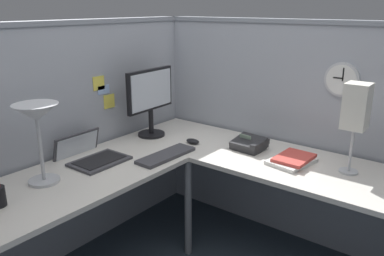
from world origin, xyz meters
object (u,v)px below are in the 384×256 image
at_px(desk_lamp_dome, 37,119).
at_px(book_stack, 292,160).
at_px(wall_clock, 342,79).
at_px(monitor, 150,97).
at_px(laptop, 89,155).
at_px(computer_mouse, 193,141).
at_px(keyboard, 166,155).
at_px(office_phone, 250,144).
at_px(desk_lamp_paper, 356,109).

relative_size(desk_lamp_dome, book_stack, 1.43).
bearing_deg(book_stack, desk_lamp_dome, 138.38).
xyz_separation_m(book_stack, wall_clock, (0.36, -0.14, 0.47)).
height_order(monitor, laptop, monitor).
bearing_deg(computer_mouse, keyboard, -176.00).
relative_size(office_phone, book_stack, 0.69).
xyz_separation_m(desk_lamp_dome, desk_lamp_paper, (1.16, -1.30, 0.02)).
height_order(keyboard, wall_clock, wall_clock).
bearing_deg(desk_lamp_paper, keyboard, 114.79).
height_order(laptop, book_stack, laptop).
distance_m(computer_mouse, office_phone, 0.41).
distance_m(keyboard, book_stack, 0.80).
bearing_deg(keyboard, monitor, 56.54).
xyz_separation_m(computer_mouse, wall_clock, (0.45, -0.85, 0.47)).
bearing_deg(laptop, book_stack, -55.42).
xyz_separation_m(keyboard, computer_mouse, (0.31, 0.02, 0.01)).
height_order(monitor, wall_clock, wall_clock).
relative_size(laptop, desk_lamp_paper, 0.72).
bearing_deg(desk_lamp_paper, wall_clock, 32.21).
distance_m(laptop, wall_clock, 1.67).
bearing_deg(book_stack, monitor, 97.15).
bearing_deg(keyboard, laptop, 133.58).
bearing_deg(monitor, laptop, -178.48).
bearing_deg(desk_lamp_dome, computer_mouse, -14.68).
bearing_deg(book_stack, office_phone, 81.32).
height_order(monitor, desk_lamp_paper, desk_lamp_paper).
height_order(monitor, computer_mouse, monitor).
bearing_deg(wall_clock, computer_mouse, 117.81).
bearing_deg(wall_clock, desk_lamp_paper, -147.79).
distance_m(desk_lamp_dome, book_stack, 1.51).
height_order(monitor, desk_lamp_dome, monitor).
xyz_separation_m(computer_mouse, office_phone, (0.14, -0.38, 0.02)).
bearing_deg(monitor, wall_clock, -67.80).
distance_m(laptop, book_stack, 1.28).
relative_size(desk_lamp_paper, wall_clock, 2.41).
height_order(computer_mouse, desk_lamp_paper, desk_lamp_paper).
relative_size(computer_mouse, book_stack, 0.33).
distance_m(desk_lamp_paper, wall_clock, 0.36).
bearing_deg(computer_mouse, office_phone, -69.83).
distance_m(keyboard, desk_lamp_paper, 1.17).
height_order(keyboard, office_phone, office_phone).
bearing_deg(monitor, keyboard, -125.15).
bearing_deg(desk_lamp_paper, desk_lamp_dome, 131.94).
relative_size(laptop, keyboard, 0.89).
bearing_deg(desk_lamp_paper, computer_mouse, 98.60).
bearing_deg(monitor, computer_mouse, -82.92).
relative_size(office_phone, wall_clock, 0.98).
bearing_deg(desk_lamp_dome, monitor, 5.47).
xyz_separation_m(computer_mouse, desk_lamp_dome, (-1.01, 0.26, 0.35)).
distance_m(office_phone, desk_lamp_paper, 0.74).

